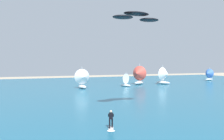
{
  "coord_description": "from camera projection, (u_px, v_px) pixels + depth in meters",
  "views": [
    {
      "loc": [
        -10.27,
        -6.01,
        6.12
      ],
      "look_at": [
        -0.4,
        17.5,
        5.37
      ],
      "focal_mm": 41.35,
      "sensor_mm": 36.0,
      "label": 1
    }
  ],
  "objects": [
    {
      "name": "sailboat_trailing",
      "position": [
        138.0,
        75.0,
        70.04
      ],
      "size": [
        5.12,
        4.81,
        5.69
      ],
      "color": "silver",
      "rests_on": "ocean"
    },
    {
      "name": "sailboat_mid_right",
      "position": [
        208.0,
        74.0,
        86.01
      ],
      "size": [
        3.88,
        3.4,
        4.37
      ],
      "color": "white",
      "rests_on": "ocean"
    },
    {
      "name": "kitesurfer",
      "position": [
        111.0,
        122.0,
        23.24
      ],
      "size": [
        1.26,
        2.02,
        1.67
      ],
      "color": "white",
      "rests_on": "ocean"
    },
    {
      "name": "sailboat_anchored_offshore",
      "position": [
        124.0,
        80.0,
        64.79
      ],
      "size": [
        2.9,
        3.25,
        3.64
      ],
      "color": "white",
      "rests_on": "ocean"
    },
    {
      "name": "ocean",
      "position": [
        56.0,
        91.0,
        55.14
      ],
      "size": [
        160.0,
        90.0,
        0.1
      ],
      "primitive_type": "cube",
      "color": "#1E607F",
      "rests_on": "ground"
    },
    {
      "name": "sailboat_far_left",
      "position": [
        165.0,
        76.0,
        70.94
      ],
      "size": [
        4.13,
        4.66,
        5.23
      ],
      "color": "white",
      "rests_on": "ocean"
    },
    {
      "name": "sailboat_mid_left",
      "position": [
        83.0,
        79.0,
        59.12
      ],
      "size": [
        3.57,
        4.25,
        5.04
      ],
      "color": "white",
      "rests_on": "ocean"
    },
    {
      "name": "kite",
      "position": [
        136.0,
        17.0,
        32.36
      ],
      "size": [
        7.01,
        3.15,
        1.03
      ],
      "color": "black"
    }
  ]
}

